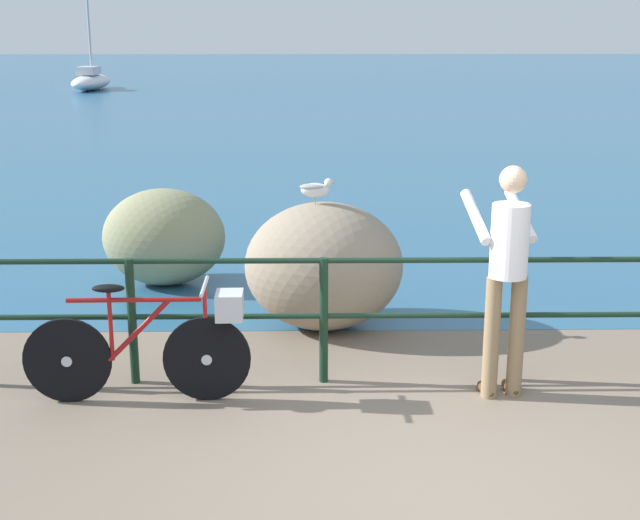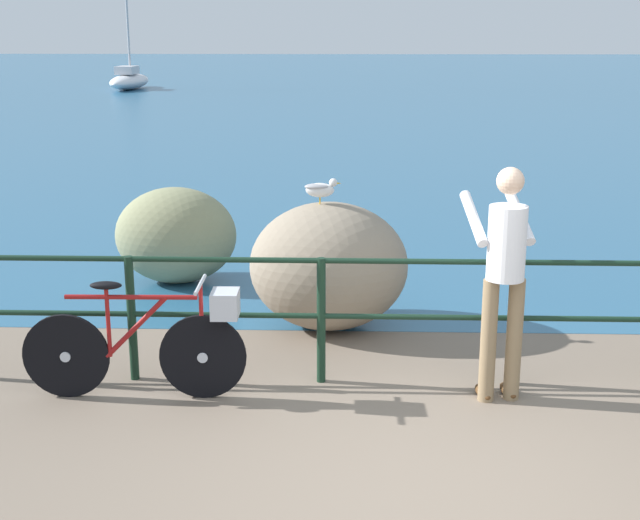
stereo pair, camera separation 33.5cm
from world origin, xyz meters
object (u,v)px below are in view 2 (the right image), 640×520
object	(u,v)px
bicycle	(153,340)
seagull	(320,189)
person_at_railing	(504,273)
sailboat	(129,80)
breakwater_boulder_left	(176,235)
breakwater_boulder_main	(329,266)

from	to	relation	value
bicycle	seagull	xyz separation A→B (m)	(1.20, 1.63, 0.87)
person_at_railing	seagull	size ratio (longest dim) A/B	5.27
seagull	sailboat	size ratio (longest dim) A/B	0.07
person_at_railing	breakwater_boulder_left	xyz separation A→B (m)	(-3.04, 3.04, -0.46)
breakwater_boulder_main	sailboat	bearing A→B (deg)	107.02
person_at_railing	breakwater_boulder_left	size ratio (longest dim) A/B	1.34
person_at_railing	seagull	xyz separation A→B (m)	(-1.40, 1.56, 0.34)
sailboat	breakwater_boulder_main	bearing A→B (deg)	-160.33
breakwater_boulder_left	seagull	distance (m)	2.35
seagull	sailboat	world-z (taller)	sailboat
breakwater_boulder_main	breakwater_boulder_left	xyz separation A→B (m)	(-1.71, 1.44, -0.06)
seagull	sailboat	bearing A→B (deg)	109.30
bicycle	sailboat	size ratio (longest dim) A/B	0.35
bicycle	breakwater_boulder_main	size ratio (longest dim) A/B	1.15
breakwater_boulder_left	seagull	xyz separation A→B (m)	(1.64, -1.48, 0.80)
person_at_railing	breakwater_boulder_main	world-z (taller)	person_at_railing
breakwater_boulder_left	seagull	size ratio (longest dim) A/B	3.94
person_at_railing	seagull	distance (m)	2.13
person_at_railing	breakwater_boulder_main	bearing A→B (deg)	29.72
breakwater_boulder_main	sailboat	size ratio (longest dim) A/B	0.30
breakwater_boulder_left	breakwater_boulder_main	bearing A→B (deg)	-40.10
breakwater_boulder_main	seagull	size ratio (longest dim) A/B	4.36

